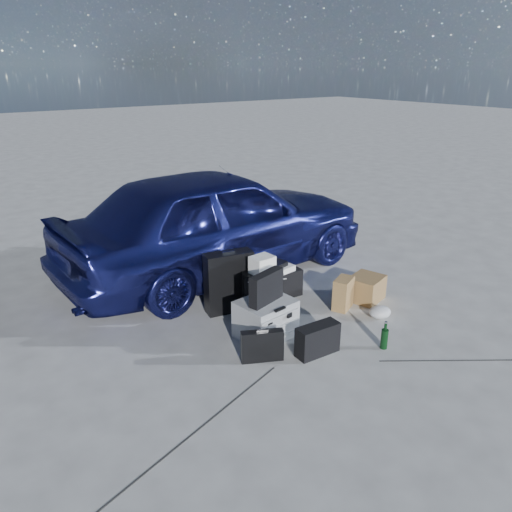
{
  "coord_description": "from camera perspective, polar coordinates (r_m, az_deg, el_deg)",
  "views": [
    {
      "loc": [
        -3.18,
        -3.42,
        2.72
      ],
      "look_at": [
        -0.09,
        0.85,
        0.68
      ],
      "focal_mm": 35.0,
      "sensor_mm": 36.0,
      "label": 1
    }
  ],
  "objects": [
    {
      "name": "suitcase_right",
      "position": [
        5.69,
        0.76,
        -4.39
      ],
      "size": [
        0.47,
        0.32,
        0.53
      ],
      "primitive_type": "cube",
      "rotation": [
        0.0,
        0.0,
        -0.41
      ],
      "color": "black",
      "rests_on": "ground"
    },
    {
      "name": "flat_box_white",
      "position": [
        6.09,
        2.26,
        -1.48
      ],
      "size": [
        0.44,
        0.35,
        0.07
      ],
      "primitive_type": "cube",
      "rotation": [
        0.0,
        0.0,
        0.14
      ],
      "color": "white",
      "rests_on": "duffel_bag"
    },
    {
      "name": "plastic_bag",
      "position": [
        5.9,
        13.98,
        -6.23
      ],
      "size": [
        0.31,
        0.28,
        0.14
      ],
      "primitive_type": "ellipsoid",
      "rotation": [
        0.0,
        0.0,
        -0.29
      ],
      "color": "silver",
      "rests_on": "ground"
    },
    {
      "name": "messenger_bag",
      "position": [
        5.05,
        7.05,
        -9.46
      ],
      "size": [
        0.46,
        0.2,
        0.32
      ],
      "primitive_type": "cube",
      "rotation": [
        0.0,
        0.0,
        -0.06
      ],
      "color": "black",
      "rests_on": "ground"
    },
    {
      "name": "duffel_bag",
      "position": [
        6.17,
        2.02,
        -3.26
      ],
      "size": [
        0.71,
        0.35,
        0.34
      ],
      "primitive_type": "cube",
      "rotation": [
        0.0,
        0.0,
        -0.09
      ],
      "color": "black",
      "rests_on": "ground"
    },
    {
      "name": "pelican_case",
      "position": [
        5.31,
        1.11,
        -7.15
      ],
      "size": [
        0.61,
        0.52,
        0.41
      ],
      "primitive_type": "cube",
      "rotation": [
        0.0,
        0.0,
        0.11
      ],
      "color": "#A0A2A5",
      "rests_on": "ground"
    },
    {
      "name": "briefcase",
      "position": [
        4.91,
        0.72,
        -10.24
      ],
      "size": [
        0.41,
        0.26,
        0.32
      ],
      "primitive_type": "cube",
      "rotation": [
        0.0,
        0.0,
        -0.45
      ],
      "color": "black",
      "rests_on": "ground"
    },
    {
      "name": "green_bottle",
      "position": [
        5.28,
        14.49,
        -8.8
      ],
      "size": [
        0.1,
        0.1,
        0.29
      ],
      "primitive_type": "cylinder",
      "rotation": [
        0.0,
        0.0,
        -0.38
      ],
      "color": "black",
      "rests_on": "ground"
    },
    {
      "name": "flat_box_black",
      "position": [
        6.05,
        2.26,
        -0.99
      ],
      "size": [
        0.29,
        0.24,
        0.06
      ],
      "primitive_type": "cube",
      "rotation": [
        0.0,
        0.0,
        0.23
      ],
      "color": "black",
      "rests_on": "flat_box_white"
    },
    {
      "name": "suitcase_left",
      "position": [
        5.77,
        -3.11,
        -2.99
      ],
      "size": [
        0.59,
        0.31,
        0.72
      ],
      "primitive_type": "cube",
      "rotation": [
        0.0,
        0.0,
        -0.2
      ],
      "color": "black",
      "rests_on": "ground"
    },
    {
      "name": "cardboard_box",
      "position": [
        6.26,
        12.49,
        -3.61
      ],
      "size": [
        0.49,
        0.45,
        0.3
      ],
      "primitive_type": "cube",
      "rotation": [
        0.0,
        0.0,
        0.29
      ],
      "color": "#946640",
      "rests_on": "ground"
    },
    {
      "name": "laptop_bag",
      "position": [
        5.13,
        1.19,
        -3.62
      ],
      "size": [
        0.45,
        0.22,
        0.33
      ],
      "primitive_type": "cube",
      "rotation": [
        0.0,
        0.0,
        0.27
      ],
      "color": "black",
      "rests_on": "pelican_case"
    },
    {
      "name": "ground",
      "position": [
        5.4,
        6.18,
        -9.23
      ],
      "size": [
        60.0,
        60.0,
        0.0
      ],
      "primitive_type": "plane",
      "color": "#BBBCB6",
      "rests_on": "ground"
    },
    {
      "name": "car",
      "position": [
        6.76,
        -4.46,
        4.04
      ],
      "size": [
        4.42,
        1.94,
        1.48
      ],
      "primitive_type": "imported",
      "rotation": [
        0.0,
        0.0,
        1.62
      ],
      "color": "navy",
      "rests_on": "ground"
    },
    {
      "name": "kraft_bag",
      "position": [
        5.97,
        9.93,
        -4.24
      ],
      "size": [
        0.33,
        0.28,
        0.38
      ],
      "primitive_type": "cube",
      "rotation": [
        0.0,
        0.0,
        0.45
      ],
      "color": "#AA8D4A",
      "rests_on": "ground"
    },
    {
      "name": "white_carton",
      "position": [
        5.54,
        0.71,
        -1.01
      ],
      "size": [
        0.26,
        0.21,
        0.2
      ],
      "primitive_type": "cube",
      "rotation": [
        0.0,
        0.0,
        0.07
      ],
      "color": "white",
      "rests_on": "suitcase_right"
    }
  ]
}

